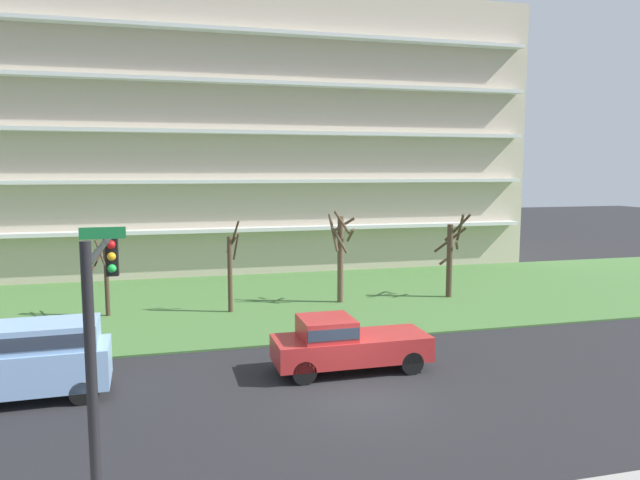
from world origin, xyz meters
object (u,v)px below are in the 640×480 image
object	(u,v)px
pickup_red_near_left	(345,343)
tree_left	(105,273)
tree_right	(341,253)
tree_far_right	(451,254)
van_blue_center_left	(19,356)
tree_center	(231,269)
traffic_signal_mast	(101,327)

from	to	relation	value
pickup_red_near_left	tree_left	bearing A→B (deg)	-49.41
tree_right	tree_far_right	world-z (taller)	tree_right
van_blue_center_left	tree_right	bearing A→B (deg)	-144.41
tree_center	tree_right	size ratio (longest dim) A/B	0.93
tree_far_right	pickup_red_near_left	world-z (taller)	tree_far_right
tree_left	pickup_red_near_left	xyz separation A→B (m)	(8.73, -10.12, -1.14)
tree_left	tree_center	distance (m)	5.87
tree_far_right	pickup_red_near_left	size ratio (longest dim) A/B	0.86
pickup_red_near_left	van_blue_center_left	size ratio (longest dim) A/B	1.03
tree_left	van_blue_center_left	size ratio (longest dim) A/B	0.76
tree_right	tree_far_right	xyz separation A→B (m)	(6.21, -0.18, -0.27)
tree_far_right	traffic_signal_mast	distance (m)	23.74
tree_left	van_blue_center_left	world-z (taller)	tree_left
van_blue_center_left	traffic_signal_mast	world-z (taller)	traffic_signal_mast
tree_far_right	van_blue_center_left	size ratio (longest dim) A/B	0.89
tree_center	tree_far_right	xyz separation A→B (m)	(11.97, 0.47, 0.23)
tree_left	pickup_red_near_left	size ratio (longest dim) A/B	0.74
pickup_red_near_left	traffic_signal_mast	world-z (taller)	traffic_signal_mast
van_blue_center_left	traffic_signal_mast	size ratio (longest dim) A/B	0.90
tree_far_right	tree_left	bearing A→B (deg)	179.33
tree_center	van_blue_center_left	size ratio (longest dim) A/B	0.87
van_blue_center_left	tree_far_right	bearing A→B (deg)	-154.79
tree_center	traffic_signal_mast	world-z (taller)	traffic_signal_mast
tree_center	van_blue_center_left	bearing A→B (deg)	-128.09
tree_right	van_blue_center_left	world-z (taller)	tree_right
tree_left	traffic_signal_mast	bearing A→B (deg)	-84.72
tree_center	traffic_signal_mast	distance (m)	17.44
tree_far_right	traffic_signal_mast	xyz separation A→B (m)	(-16.19, -17.30, 1.61)
tree_center	van_blue_center_left	distance (m)	12.02
tree_center	van_blue_center_left	world-z (taller)	tree_center
tree_left	tree_center	world-z (taller)	tree_center
tree_right	traffic_signal_mast	xyz separation A→B (m)	(-9.97, -17.47, 1.34)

